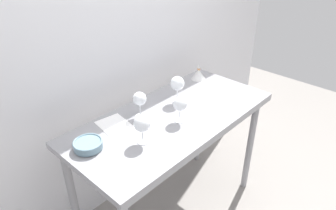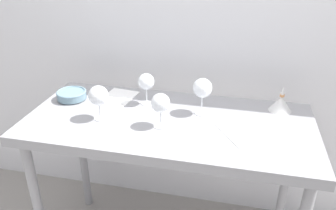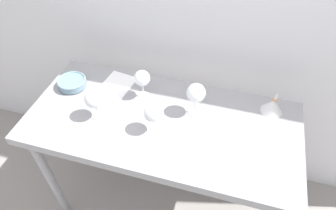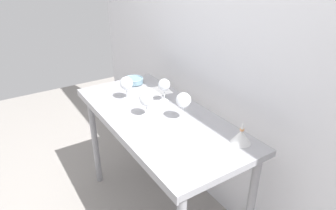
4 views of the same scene
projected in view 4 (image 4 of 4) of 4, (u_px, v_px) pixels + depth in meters
back_wall at (219, 44)px, 2.05m from camera, size 3.80×0.04×2.60m
steel_counter at (158, 128)px, 2.03m from camera, size 1.40×0.65×0.90m
wine_glass_far_right at (183, 101)px, 1.86m from camera, size 0.10×0.10×0.19m
wine_glass_near_left at (126, 84)px, 2.14m from camera, size 0.10×0.10×0.17m
wine_glass_far_left at (164, 85)px, 2.11m from camera, size 0.09×0.09×0.17m
wine_glass_near_center at (146, 100)px, 1.91m from camera, size 0.09×0.09×0.17m
tasting_sheet_upper at (187, 140)px, 1.70m from camera, size 0.31×0.32×0.00m
tasting_sheet_lower at (157, 91)px, 2.32m from camera, size 0.19×0.23×0.00m
tasting_bowl at (134, 80)px, 2.45m from camera, size 0.16×0.16×0.05m
decanter_funnel at (241, 136)px, 1.67m from camera, size 0.12×0.12×0.13m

